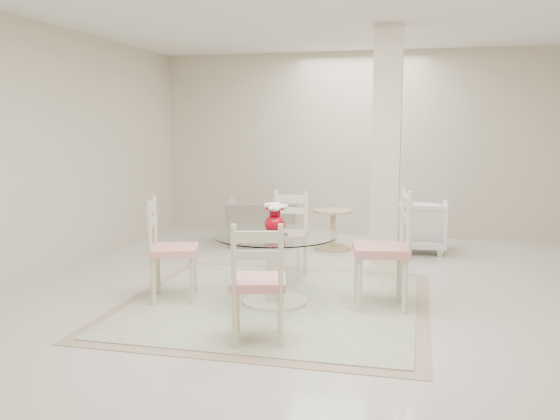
% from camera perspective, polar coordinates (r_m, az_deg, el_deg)
% --- Properties ---
extents(ground, '(7.00, 7.00, 0.00)m').
position_cam_1_polar(ground, '(5.62, 3.92, -8.78)').
color(ground, beige).
rests_on(ground, ground).
extents(room_shell, '(6.02, 7.02, 2.71)m').
position_cam_1_polar(room_shell, '(5.38, 4.12, 10.49)').
color(room_shell, beige).
rests_on(room_shell, ground).
extents(column, '(0.30, 0.30, 2.70)m').
position_cam_1_polar(column, '(6.62, 10.20, 5.57)').
color(column, beige).
rests_on(column, ground).
extents(area_rug, '(2.77, 2.77, 0.02)m').
position_cam_1_polar(area_rug, '(5.53, -0.49, -8.97)').
color(area_rug, tan).
rests_on(area_rug, ground).
extents(dining_table, '(1.13, 1.13, 0.65)m').
position_cam_1_polar(dining_table, '(5.44, -0.49, -5.69)').
color(dining_table, '#FBEBCE').
rests_on(dining_table, ground).
extents(red_vase, '(0.22, 0.21, 0.29)m').
position_cam_1_polar(red_vase, '(5.35, -0.49, -0.85)').
color(red_vase, '#AB0515').
rests_on(red_vase, dining_table).
extents(dining_chair_east, '(0.55, 0.55, 1.19)m').
position_cam_1_polar(dining_chair_east, '(5.34, 10.51, -2.85)').
color(dining_chair_east, beige).
rests_on(dining_chair_east, ground).
extents(dining_chair_north, '(0.42, 0.42, 1.03)m').
position_cam_1_polar(dining_chair_north, '(6.38, 0.82, -1.71)').
color(dining_chair_north, '#F3E5C8').
rests_on(dining_chair_north, ground).
extents(dining_chair_west, '(0.54, 0.54, 1.07)m').
position_cam_1_polar(dining_chair_west, '(5.60, -10.90, -3.00)').
color(dining_chair_west, beige).
rests_on(dining_chair_west, ground).
extents(dining_chair_south, '(0.50, 0.50, 1.03)m').
position_cam_1_polar(dining_chair_south, '(4.41, -2.16, -6.17)').
color(dining_chair_south, beige).
rests_on(dining_chair_south, ground).
extents(recliner_taupe, '(1.15, 1.07, 0.62)m').
position_cam_1_polar(recliner_taupe, '(8.19, -1.89, -1.13)').
color(recliner_taupe, gray).
rests_on(recliner_taupe, ground).
extents(armchair_white, '(0.72, 0.74, 0.67)m').
position_cam_1_polar(armchair_white, '(7.96, 13.15, -1.44)').
color(armchair_white, white).
rests_on(armchair_white, ground).
extents(side_table, '(0.51, 0.51, 0.53)m').
position_cam_1_polar(side_table, '(7.88, 5.11, -2.04)').
color(side_table, tan).
rests_on(side_table, ground).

